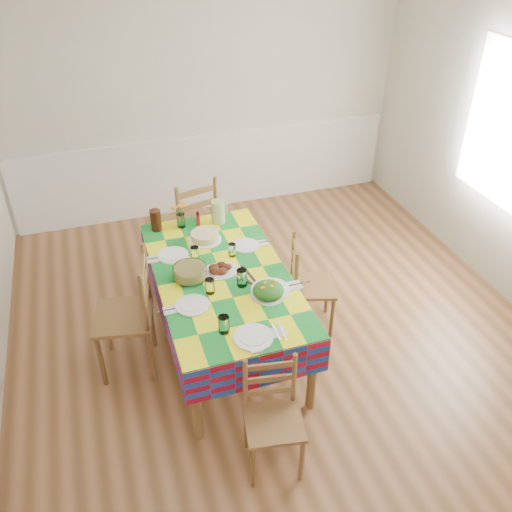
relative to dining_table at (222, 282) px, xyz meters
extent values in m
cube|color=brown|center=(0.47, -0.08, -0.67)|extent=(4.50, 5.00, 0.04)
cube|color=beige|center=(0.47, 2.44, 0.70)|extent=(4.50, 0.04, 2.70)
cube|color=white|center=(0.47, 2.39, 0.25)|extent=(4.41, 0.06, 0.04)
cube|color=white|center=(0.47, 2.40, -0.20)|extent=(4.41, 0.03, 0.90)
cylinder|color=brown|center=(-0.43, -0.86, -0.31)|extent=(0.07, 0.07, 0.69)
cylinder|color=brown|center=(0.43, -0.86, -0.31)|extent=(0.07, 0.07, 0.69)
cylinder|color=brown|center=(-0.43, 0.86, -0.31)|extent=(0.07, 0.07, 0.69)
cylinder|color=brown|center=(0.43, 0.86, -0.31)|extent=(0.07, 0.07, 0.69)
cube|color=brown|center=(0.00, 0.00, 0.05)|extent=(0.97, 1.84, 0.04)
cube|color=maroon|center=(0.00, 0.00, 0.08)|extent=(1.01, 1.88, 0.01)
cube|color=maroon|center=(-0.50, 0.00, -0.07)|extent=(0.01, 1.88, 0.29)
cube|color=maroon|center=(0.50, 0.00, -0.07)|extent=(0.01, 1.88, 0.29)
cube|color=maroon|center=(0.00, -0.94, -0.07)|extent=(1.01, 0.01, 0.29)
cube|color=maroon|center=(0.00, 0.94, -0.07)|extent=(1.01, 0.01, 0.29)
cylinder|color=white|center=(0.01, -0.78, 0.09)|extent=(0.27, 0.27, 0.01)
cylinder|color=white|center=(0.01, -0.78, 0.10)|extent=(0.19, 0.19, 0.01)
cylinder|color=white|center=(-0.16, -0.65, 0.15)|extent=(0.08, 0.08, 0.13)
cube|color=silver|center=(0.19, -0.78, 0.08)|extent=(0.10, 0.10, 0.01)
cube|color=silver|center=(0.17, -0.78, 0.09)|extent=(0.01, 0.17, 0.00)
cube|color=silver|center=(0.21, -0.78, 0.09)|extent=(0.01, 0.20, 0.00)
cylinder|color=white|center=(-0.30, -0.32, 0.09)|extent=(0.25, 0.25, 0.01)
cylinder|color=white|center=(-0.30, -0.32, 0.10)|extent=(0.18, 0.18, 0.01)
cylinder|color=white|center=(-0.14, -0.20, 0.14)|extent=(0.07, 0.07, 0.12)
cube|color=silver|center=(-0.47, -0.32, 0.08)|extent=(0.09, 0.09, 0.01)
cube|color=silver|center=(-0.49, -0.32, 0.09)|extent=(0.16, 0.01, 0.00)
cube|color=silver|center=(-0.45, -0.32, 0.09)|extent=(0.19, 0.01, 0.00)
cylinder|color=white|center=(-0.32, 0.37, 0.09)|extent=(0.25, 0.25, 0.01)
cylinder|color=white|center=(-0.32, 0.37, 0.10)|extent=(0.18, 0.18, 0.01)
cylinder|color=white|center=(-0.16, 0.25, 0.14)|extent=(0.07, 0.07, 0.12)
cube|color=silver|center=(-0.48, 0.37, 0.08)|extent=(0.09, 0.09, 0.01)
cube|color=silver|center=(-0.50, 0.37, 0.09)|extent=(0.16, 0.01, 0.00)
cube|color=silver|center=(-0.47, 0.37, 0.09)|extent=(0.19, 0.01, 0.00)
cylinder|color=white|center=(0.29, -0.32, 0.09)|extent=(0.29, 0.29, 0.02)
cylinder|color=white|center=(0.29, -0.32, 0.10)|extent=(0.21, 0.21, 0.01)
cylinder|color=white|center=(0.11, -0.19, 0.15)|extent=(0.08, 0.08, 0.14)
cube|color=silver|center=(0.49, -0.32, 0.08)|extent=(0.11, 0.11, 0.01)
cube|color=silver|center=(0.47, -0.32, 0.09)|extent=(0.18, 0.01, 0.00)
cube|color=silver|center=(0.51, -0.32, 0.09)|extent=(0.22, 0.01, 0.00)
cylinder|color=white|center=(0.29, 0.32, 0.09)|extent=(0.23, 0.23, 0.01)
cylinder|color=white|center=(0.29, 0.32, 0.10)|extent=(0.16, 0.16, 0.01)
cylinder|color=white|center=(0.15, 0.22, 0.14)|extent=(0.07, 0.07, 0.11)
cube|color=silver|center=(0.45, 0.32, 0.08)|extent=(0.09, 0.09, 0.01)
cube|color=silver|center=(0.43, 0.32, 0.09)|extent=(0.15, 0.01, 0.00)
cube|color=silver|center=(0.47, 0.32, 0.09)|extent=(0.17, 0.01, 0.00)
ellipsoid|color=white|center=(-0.01, 0.03, 0.09)|extent=(0.32, 0.23, 0.01)
ellipsoid|color=black|center=(0.05, 0.03, 0.12)|extent=(0.08, 0.07, 0.05)
ellipsoid|color=black|center=(0.01, 0.06, 0.12)|extent=(0.08, 0.07, 0.05)
ellipsoid|color=black|center=(-0.05, 0.05, 0.12)|extent=(0.08, 0.07, 0.05)
ellipsoid|color=black|center=(-0.06, 0.01, 0.12)|extent=(0.08, 0.07, 0.05)
ellipsoid|color=black|center=(0.00, -0.02, 0.12)|extent=(0.08, 0.07, 0.05)
cylinder|color=white|center=(0.26, -0.37, 0.09)|extent=(0.26, 0.26, 0.01)
ellipsoid|color=#104311|center=(0.26, -0.37, 0.13)|extent=(0.23, 0.23, 0.10)
cube|color=orange|center=(0.21, -0.39, 0.18)|extent=(0.03, 0.02, 0.01)
cube|color=orange|center=(0.24, -0.34, 0.18)|extent=(0.04, 0.04, 0.01)
cube|color=orange|center=(0.28, -0.39, 0.18)|extent=(0.03, 0.03, 0.01)
cube|color=orange|center=(0.31, -0.34, 0.18)|extent=(0.03, 0.04, 0.01)
cylinder|color=white|center=(-0.24, 0.03, 0.13)|extent=(0.26, 0.26, 0.10)
cylinder|color=tan|center=(-0.24, 0.03, 0.13)|extent=(0.24, 0.24, 0.08)
cylinder|color=white|center=(-0.01, 0.52, 0.09)|extent=(0.28, 0.28, 0.01)
cylinder|color=#D6C583|center=(-0.01, 0.52, 0.13)|extent=(0.24, 0.24, 0.06)
cube|color=black|center=(0.15, -0.13, 0.08)|extent=(0.13, 0.30, 0.01)
cube|color=black|center=(0.21, -0.10, 0.08)|extent=(0.06, 0.31, 0.01)
cylinder|color=white|center=(-0.16, 0.80, 0.14)|extent=(0.07, 0.07, 0.13)
cylinder|color=#377527|center=(-0.18, 0.80, 0.19)|extent=(0.01, 0.01, 0.18)
ellipsoid|color=orange|center=(-0.21, 0.80, 0.28)|extent=(0.06, 0.06, 0.02)
cylinder|color=#377527|center=(-0.14, 0.82, 0.19)|extent=(0.01, 0.01, 0.18)
ellipsoid|color=orange|center=(-0.12, 0.83, 0.30)|extent=(0.06, 0.06, 0.02)
cylinder|color=#377527|center=(-0.16, 0.79, 0.19)|extent=(0.01, 0.01, 0.18)
ellipsoid|color=orange|center=(-0.16, 0.76, 0.31)|extent=(0.06, 0.06, 0.02)
cylinder|color=red|center=(-0.01, 0.79, 0.15)|extent=(0.03, 0.03, 0.13)
cylinder|color=#A7C188|center=(0.18, 0.78, 0.19)|extent=(0.12, 0.12, 0.21)
cylinder|color=black|center=(-0.37, 0.82, 0.18)|extent=(0.10, 0.10, 0.19)
cube|color=white|center=(-0.01, -0.91, 0.09)|extent=(0.08, 0.03, 0.02)
cylinder|color=brown|center=(-0.18, -1.35, -0.46)|extent=(0.03, 0.03, 0.40)
cylinder|color=brown|center=(0.13, -1.41, -0.46)|extent=(0.03, 0.03, 0.40)
cylinder|color=brown|center=(-0.13, -1.06, -0.46)|extent=(0.03, 0.03, 0.40)
cylinder|color=brown|center=(0.18, -1.11, -0.46)|extent=(0.03, 0.03, 0.40)
cube|color=brown|center=(0.00, -1.23, -0.24)|extent=(0.42, 0.41, 0.03)
cylinder|color=brown|center=(-0.13, -1.05, -0.04)|extent=(0.03, 0.03, 0.44)
cylinder|color=brown|center=(0.18, -1.10, -0.04)|extent=(0.03, 0.03, 0.44)
cube|color=brown|center=(0.03, -1.08, -0.13)|extent=(0.32, 0.07, 0.04)
cube|color=brown|center=(0.03, -1.08, -0.01)|extent=(0.32, 0.07, 0.04)
cube|color=brown|center=(0.03, -1.08, 0.10)|extent=(0.32, 0.07, 0.04)
cylinder|color=brown|center=(0.15, 1.46, -0.41)|extent=(0.04, 0.04, 0.49)
cylinder|color=brown|center=(-0.23, 1.36, -0.41)|extent=(0.04, 0.04, 0.49)
cylinder|color=brown|center=(0.23, 1.10, -0.41)|extent=(0.04, 0.04, 0.49)
cylinder|color=brown|center=(-0.15, 1.01, -0.41)|extent=(0.04, 0.04, 0.49)
cube|color=brown|center=(0.00, 1.23, -0.15)|extent=(0.55, 0.53, 0.03)
cylinder|color=brown|center=(0.24, 1.09, 0.10)|extent=(0.04, 0.04, 0.54)
cylinder|color=brown|center=(-0.14, 1.00, 0.10)|extent=(0.04, 0.04, 0.54)
cube|color=brown|center=(0.05, 1.04, 0.00)|extent=(0.38, 0.11, 0.05)
cube|color=brown|center=(0.05, 1.04, 0.14)|extent=(0.38, 0.11, 0.05)
cube|color=brown|center=(0.05, 1.04, 0.28)|extent=(0.38, 0.11, 0.05)
cylinder|color=brown|center=(-0.94, 0.23, -0.41)|extent=(0.04, 0.04, 0.49)
cylinder|color=brown|center=(-1.02, -0.16, -0.41)|extent=(0.04, 0.04, 0.49)
cylinder|color=brown|center=(-0.58, 0.16, -0.41)|extent=(0.04, 0.04, 0.49)
cylinder|color=brown|center=(-0.65, -0.23, -0.41)|extent=(0.04, 0.04, 0.49)
cube|color=brown|center=(-0.80, 0.00, -0.15)|extent=(0.52, 0.53, 0.03)
cylinder|color=brown|center=(-0.56, 0.15, 0.11)|extent=(0.04, 0.04, 0.54)
cylinder|color=brown|center=(-0.64, -0.23, 0.11)|extent=(0.04, 0.04, 0.54)
cube|color=brown|center=(-0.60, -0.04, 0.00)|extent=(0.10, 0.39, 0.05)
cube|color=brown|center=(-0.60, -0.04, 0.14)|extent=(0.10, 0.39, 0.05)
cube|color=brown|center=(-0.60, -0.04, 0.28)|extent=(0.10, 0.39, 0.05)
cylinder|color=brown|center=(0.90, -0.20, -0.45)|extent=(0.03, 0.03, 0.41)
cylinder|color=brown|center=(0.99, 0.11, -0.45)|extent=(0.03, 0.03, 0.41)
cylinder|color=brown|center=(0.60, -0.11, -0.45)|extent=(0.03, 0.03, 0.41)
cylinder|color=brown|center=(0.69, 0.20, -0.45)|extent=(0.03, 0.03, 0.41)
cube|color=brown|center=(0.80, 0.00, -0.23)|extent=(0.46, 0.48, 0.03)
cylinder|color=brown|center=(0.59, -0.11, -0.01)|extent=(0.03, 0.03, 0.46)
cylinder|color=brown|center=(0.69, 0.21, -0.01)|extent=(0.03, 0.03, 0.46)
cube|color=brown|center=(0.64, 0.05, -0.10)|extent=(0.11, 0.32, 0.05)
cube|color=brown|center=(0.64, 0.05, 0.02)|extent=(0.11, 0.32, 0.05)
cube|color=brown|center=(0.64, 0.05, 0.14)|extent=(0.11, 0.32, 0.05)
camera|label=1|loc=(-0.81, -3.35, 2.58)|focal=38.00mm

